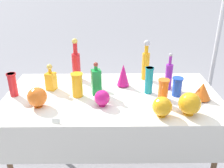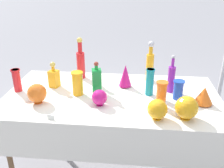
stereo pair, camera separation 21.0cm
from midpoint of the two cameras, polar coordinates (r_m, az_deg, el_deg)
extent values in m
plane|color=gray|center=(2.58, -2.45, -17.73)|extent=(40.00, 40.00, 0.00)
cube|color=white|center=(2.15, -2.80, -2.86)|extent=(1.83, 0.95, 0.03)
cube|color=white|center=(1.83, -3.23, -13.96)|extent=(1.83, 0.01, 0.33)
cylinder|color=brown|center=(2.24, -25.10, -15.83)|extent=(0.04, 0.04, 0.73)
cylinder|color=brown|center=(2.18, 19.91, -16.12)|extent=(0.04, 0.04, 0.73)
cylinder|color=brown|center=(2.81, -19.29, -6.16)|extent=(0.04, 0.04, 0.73)
cylinder|color=brown|center=(2.76, 14.90, -6.12)|extent=(0.04, 0.04, 0.73)
cylinder|color=orange|center=(2.41, 5.20, 3.98)|extent=(0.07, 0.07, 0.26)
cylinder|color=orange|center=(2.35, 5.36, 7.91)|extent=(0.04, 0.04, 0.08)
sphere|color=#B2B2B7|center=(2.34, 5.42, 9.27)|extent=(0.06, 0.06, 0.06)
cylinder|color=red|center=(2.45, -10.60, 3.88)|extent=(0.08, 0.08, 0.26)
cylinder|color=red|center=(2.39, -10.94, 7.94)|extent=(0.04, 0.04, 0.11)
sphere|color=gold|center=(2.37, -11.07, 9.54)|extent=(0.05, 0.05, 0.05)
cylinder|color=purple|center=(2.23, 10.21, 1.54)|extent=(0.06, 0.06, 0.23)
cylinder|color=purple|center=(2.18, 10.51, 5.29)|extent=(0.03, 0.03, 0.08)
sphere|color=#B2B2B7|center=(2.16, 10.61, 6.51)|extent=(0.03, 0.03, 0.03)
cube|color=orange|center=(2.29, -16.33, 0.52)|extent=(0.10, 0.10, 0.16)
cylinder|color=orange|center=(2.25, -16.63, 2.85)|extent=(0.03, 0.03, 0.04)
sphere|color=gold|center=(2.24, -16.74, 3.72)|extent=(0.05, 0.05, 0.05)
cube|color=#198C38|center=(2.12, -6.45, 0.36)|extent=(0.09, 0.09, 0.22)
cylinder|color=#198C38|center=(2.07, -6.61, 3.59)|extent=(0.03, 0.03, 0.04)
sphere|color=maroon|center=(2.06, -6.65, 4.38)|extent=(0.04, 0.04, 0.04)
cylinder|color=blue|center=(2.14, 11.98, -0.67)|extent=(0.08, 0.08, 0.16)
cylinder|color=blue|center=(2.11, 12.16, 1.18)|extent=(0.09, 0.09, 0.01)
cylinder|color=red|center=(2.28, -24.25, -0.21)|extent=(0.07, 0.07, 0.20)
cylinder|color=red|center=(2.25, -24.66, 1.99)|extent=(0.08, 0.08, 0.01)
cylinder|color=orange|center=(1.97, 8.61, -1.91)|extent=(0.08, 0.08, 0.21)
cylinder|color=orange|center=(1.92, 8.80, 0.77)|extent=(0.09, 0.09, 0.01)
cylinder|color=orange|center=(2.11, -10.79, -0.29)|extent=(0.09, 0.09, 0.21)
cylinder|color=orange|center=(2.07, -11.00, 2.14)|extent=(0.10, 0.10, 0.01)
cylinder|color=teal|center=(2.13, 5.68, 0.76)|extent=(0.07, 0.07, 0.23)
cylinder|color=teal|center=(2.09, 5.81, 3.53)|extent=(0.07, 0.07, 0.01)
cylinder|color=orange|center=(2.16, 17.11, -3.26)|extent=(0.07, 0.07, 0.01)
cone|color=orange|center=(2.13, 17.35, -1.52)|extent=(0.15, 0.15, 0.13)
cylinder|color=#C61972|center=(2.30, -0.06, -0.37)|extent=(0.07, 0.07, 0.01)
cone|color=#C61972|center=(2.25, -0.06, 2.06)|extent=(0.12, 0.12, 0.20)
cylinder|color=orange|center=(1.91, 14.04, -6.66)|extent=(0.07, 0.07, 0.01)
sphere|color=orange|center=(1.87, 14.30, -4.39)|extent=(0.16, 0.16, 0.16)
cylinder|color=#C61972|center=(1.98, -5.31, -4.92)|extent=(0.06, 0.06, 0.01)
sphere|color=#C61972|center=(1.95, -5.38, -3.25)|extent=(0.12, 0.12, 0.12)
cylinder|color=orange|center=(2.07, -19.30, -4.86)|extent=(0.07, 0.07, 0.01)
sphere|color=orange|center=(2.03, -19.61, -2.89)|extent=(0.15, 0.15, 0.15)
cylinder|color=orange|center=(1.85, 8.03, -7.22)|extent=(0.06, 0.06, 0.01)
sphere|color=orange|center=(1.82, 8.17, -5.18)|extent=(0.14, 0.14, 0.14)
cube|color=white|center=(1.82, -15.99, -8.17)|extent=(0.06, 0.02, 0.04)
cube|color=tan|center=(3.32, -3.01, -3.92)|extent=(0.64, 0.52, 0.31)
cube|color=tan|center=(3.33, -3.01, -0.04)|extent=(0.50, 0.20, 0.09)
cylinder|color=silver|center=(2.81, 21.25, 10.76)|extent=(0.04, 0.04, 2.29)
cylinder|color=#333338|center=(3.23, 18.22, -8.85)|extent=(0.18, 0.18, 0.04)
camera|label=1|loc=(0.10, -92.86, -1.30)|focal=40.00mm
camera|label=2|loc=(0.10, 87.14, 1.30)|focal=40.00mm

